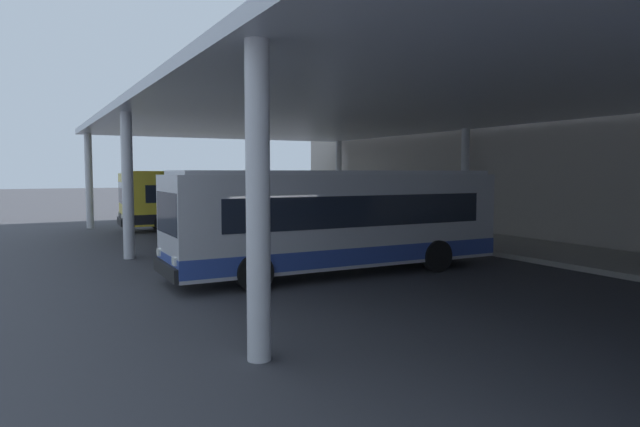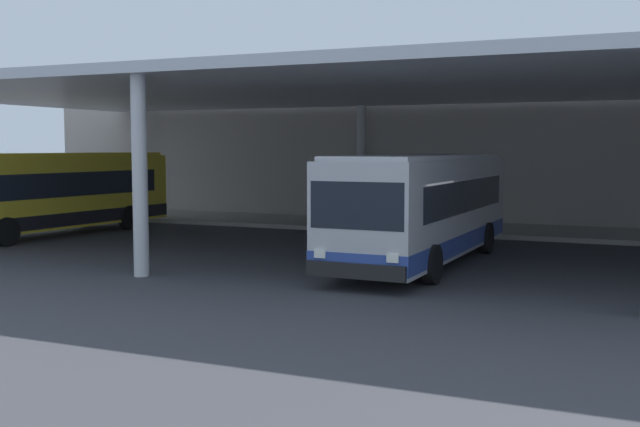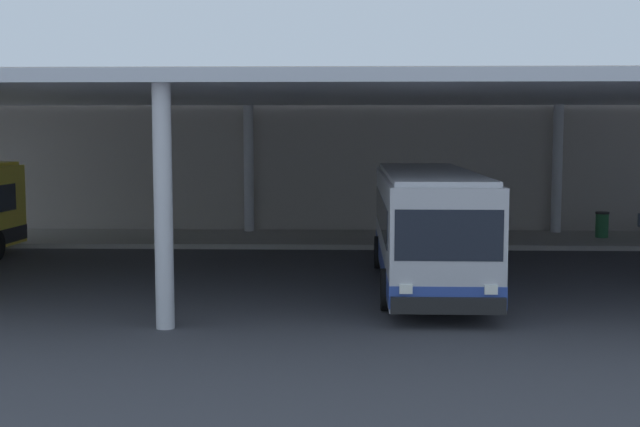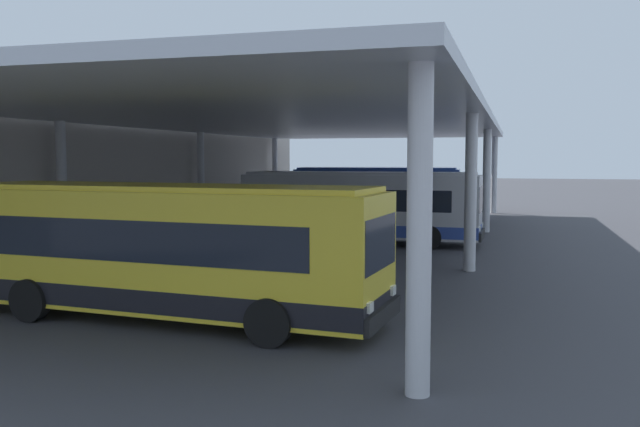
{
  "view_description": "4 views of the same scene",
  "coord_description": "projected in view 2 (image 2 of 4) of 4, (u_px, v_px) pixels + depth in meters",
  "views": [
    {
      "loc": [
        14.62,
        -5.93,
        3.14
      ],
      "look_at": [
        -4.4,
        4.38,
        1.5
      ],
      "focal_mm": 31.23,
      "sensor_mm": 36.0,
      "label": 1
    },
    {
      "loc": [
        6.3,
        -18.78,
        3.37
      ],
      "look_at": [
        -3.41,
        2.85,
        1.33
      ],
      "focal_mm": 43.0,
      "sensor_mm": 36.0,
      "label": 2
    },
    {
      "loc": [
        -2.29,
        -20.26,
        4.29
      ],
      "look_at": [
        -3.01,
        4.13,
        1.84
      ],
      "focal_mm": 47.24,
      "sensor_mm": 36.0,
      "label": 3
    },
    {
      "loc": [
        -28.97,
        -3.94,
        3.79
      ],
      "look_at": [
        -3.17,
        3.61,
        1.55
      ],
      "focal_mm": 37.63,
      "sensor_mm": 36.0,
      "label": 4
    }
  ],
  "objects": [
    {
      "name": "bus_nearest_bay",
      "position": [
        53.0,
        192.0,
        29.49
      ],
      "size": [
        3.27,
        10.68,
        3.17
      ],
      "color": "yellow",
      "rests_on": "ground"
    },
    {
      "name": "bus_second_bay",
      "position": [
        423.0,
        207.0,
        22.21
      ],
      "size": [
        2.8,
        10.55,
        3.17
      ],
      "color": "#B7B7BC",
      "rests_on": "ground"
    },
    {
      "name": "platform_kerb",
      "position": [
        489.0,
        230.0,
        30.6
      ],
      "size": [
        42.0,
        4.5,
        0.18
      ],
      "primitive_type": "cube",
      "color": "#A39E93",
      "rests_on": "ground"
    },
    {
      "name": "canopy_shelter",
      "position": [
        451.0,
        87.0,
        24.47
      ],
      "size": [
        40.0,
        17.0,
        5.55
      ],
      "color": "silver",
      "rests_on": "ground"
    },
    {
      "name": "ground_plane",
      "position": [
        395.0,
        278.0,
        19.93
      ],
      "size": [
        200.0,
        200.0,
        0.0
      ],
      "primitive_type": "plane",
      "color": "#3D3D42"
    },
    {
      "name": "station_building_facade",
      "position": [
        506.0,
        147.0,
        33.27
      ],
      "size": [
        48.0,
        1.6,
        6.84
      ],
      "primitive_type": "cube",
      "color": "#ADA399",
      "rests_on": "ground"
    }
  ]
}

